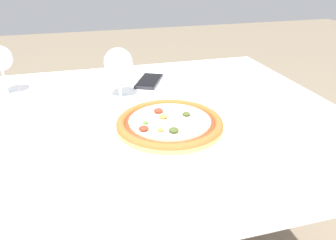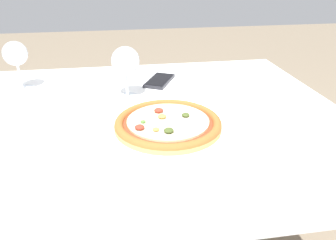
{
  "view_description": "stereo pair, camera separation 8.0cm",
  "coord_description": "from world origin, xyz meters",
  "px_view_note": "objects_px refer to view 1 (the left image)",
  "views": [
    {
      "loc": [
        0.0,
        -0.8,
        1.12
      ],
      "look_at": [
        0.2,
        -0.1,
        0.76
      ],
      "focal_mm": 35.0,
      "sensor_mm": 36.0,
      "label": 1
    },
    {
      "loc": [
        0.08,
        -0.81,
        1.12
      ],
      "look_at": [
        0.2,
        -0.1,
        0.76
      ],
      "focal_mm": 35.0,
      "sensor_mm": 36.0,
      "label": 2
    }
  ],
  "objects_px": {
    "cell_phone": "(148,81)",
    "pizza_plate": "(168,125)",
    "dining_table": "(89,150)",
    "wine_glass_far_right": "(117,64)"
  },
  "relations": [
    {
      "from": "cell_phone",
      "to": "pizza_plate",
      "type": "bearing_deg",
      "value": -94.36
    },
    {
      "from": "dining_table",
      "to": "pizza_plate",
      "type": "distance_m",
      "value": 0.24
    },
    {
      "from": "pizza_plate",
      "to": "wine_glass_far_right",
      "type": "height_order",
      "value": "wine_glass_far_right"
    },
    {
      "from": "pizza_plate",
      "to": "wine_glass_far_right",
      "type": "relative_size",
      "value": 1.96
    },
    {
      "from": "wine_glass_far_right",
      "to": "cell_phone",
      "type": "distance_m",
      "value": 0.2
    },
    {
      "from": "wine_glass_far_right",
      "to": "cell_phone",
      "type": "xyz_separation_m",
      "value": [
        0.12,
        0.12,
        -0.11
      ]
    },
    {
      "from": "dining_table",
      "to": "pizza_plate",
      "type": "xyz_separation_m",
      "value": [
        0.2,
        -0.1,
        0.1
      ]
    },
    {
      "from": "cell_phone",
      "to": "wine_glass_far_right",
      "type": "bearing_deg",
      "value": -133.42
    },
    {
      "from": "wine_glass_far_right",
      "to": "cell_phone",
      "type": "height_order",
      "value": "wine_glass_far_right"
    },
    {
      "from": "dining_table",
      "to": "pizza_plate",
      "type": "relative_size",
      "value": 4.58
    }
  ]
}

